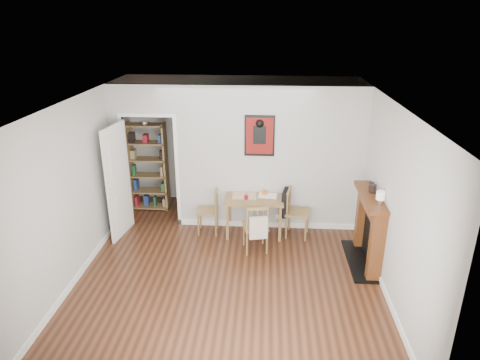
# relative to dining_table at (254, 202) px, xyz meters

# --- Properties ---
(ground) EXTENTS (5.20, 5.20, 0.00)m
(ground) POSITION_rel_dining_table_xyz_m (-0.33, -1.09, -0.61)
(ground) COLOR #542E1B
(ground) RESTS_ON ground
(room_shell) EXTENTS (5.20, 5.20, 5.20)m
(room_shell) POSITION_rel_dining_table_xyz_m (-0.23, 0.25, 0.69)
(room_shell) COLOR #BBBBB9
(room_shell) RESTS_ON ground
(dining_table) EXTENTS (1.02, 0.65, 0.70)m
(dining_table) POSITION_rel_dining_table_xyz_m (0.00, 0.00, 0.00)
(dining_table) COLOR olive
(dining_table) RESTS_ON ground
(chair_left) EXTENTS (0.41, 0.41, 0.81)m
(chair_left) POSITION_rel_dining_table_xyz_m (-0.83, -0.01, -0.21)
(chair_left) COLOR olive
(chair_left) RESTS_ON ground
(chair_right) EXTENTS (0.56, 0.51, 0.88)m
(chair_right) POSITION_rel_dining_table_xyz_m (0.75, -0.03, -0.16)
(chair_right) COLOR olive
(chair_right) RESTS_ON ground
(chair_front) EXTENTS (0.51, 0.55, 0.86)m
(chair_front) POSITION_rel_dining_table_xyz_m (0.04, -0.59, -0.18)
(chair_front) COLOR olive
(chair_front) RESTS_ON ground
(bookshelf) EXTENTS (0.75, 0.30, 1.77)m
(bookshelf) POSITION_rel_dining_table_xyz_m (-2.13, 0.95, 0.26)
(bookshelf) COLOR olive
(bookshelf) RESTS_ON ground
(fireplace) EXTENTS (0.45, 1.25, 1.16)m
(fireplace) POSITION_rel_dining_table_xyz_m (1.83, -0.84, 0.00)
(fireplace) COLOR brown
(fireplace) RESTS_ON ground
(red_glass) EXTENTS (0.06, 0.06, 0.08)m
(red_glass) POSITION_rel_dining_table_xyz_m (-0.14, -0.08, 0.12)
(red_glass) COLOR maroon
(red_glass) RESTS_ON dining_table
(orange_fruit) EXTENTS (0.09, 0.09, 0.09)m
(orange_fruit) POSITION_rel_dining_table_xyz_m (0.17, 0.14, 0.13)
(orange_fruit) COLOR #FF5C0D
(orange_fruit) RESTS_ON dining_table
(placemat) EXTENTS (0.43, 0.33, 0.00)m
(placemat) POSITION_rel_dining_table_xyz_m (-0.18, 0.07, 0.09)
(placemat) COLOR beige
(placemat) RESTS_ON dining_table
(notebook) EXTENTS (0.35, 0.27, 0.02)m
(notebook) POSITION_rel_dining_table_xyz_m (0.23, 0.09, 0.09)
(notebook) COLOR white
(notebook) RESTS_ON dining_table
(mantel_lamp) EXTENTS (0.12, 0.12, 0.19)m
(mantel_lamp) POSITION_rel_dining_table_xyz_m (1.83, -1.16, 0.67)
(mantel_lamp) COLOR silver
(mantel_lamp) RESTS_ON fireplace
(ceramic_jar_a) EXTENTS (0.11, 0.11, 0.13)m
(ceramic_jar_a) POSITION_rel_dining_table_xyz_m (1.82, -0.74, 0.61)
(ceramic_jar_a) COLOR black
(ceramic_jar_a) RESTS_ON fireplace
(ceramic_jar_b) EXTENTS (0.07, 0.07, 0.09)m
(ceramic_jar_b) POSITION_rel_dining_table_xyz_m (1.85, -0.55, 0.59)
(ceramic_jar_b) COLOR black
(ceramic_jar_b) RESTS_ON fireplace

